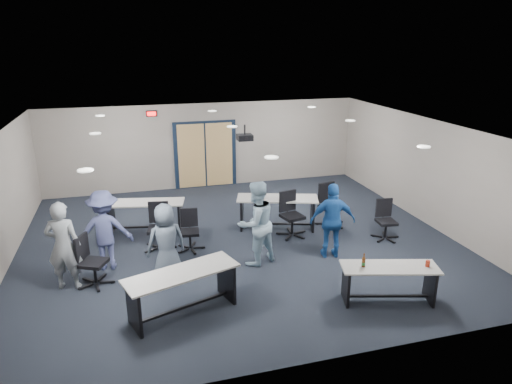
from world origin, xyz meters
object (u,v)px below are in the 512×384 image
object	(u,v)px
table_front_left	(182,285)
person_lightblue	(256,223)
table_back_right	(277,207)
table_back_left	(145,211)
chair_back_d	(331,205)
chair_loose_right	(387,220)
person_navy	(333,221)
chair_back_c	(292,215)
person_plaid	(166,242)
person_back	(105,230)
chair_loose_left	(94,261)
table_front_right	(389,277)
chair_back_a	(159,227)
person_gray	(63,246)
chair_back_b	(190,231)

from	to	relation	value
table_front_left	person_lightblue	distance (m)	2.33
table_back_right	person_lightblue	world-z (taller)	person_lightblue
table_back_left	chair_back_d	xyz separation A→B (m)	(4.58, -0.93, 0.03)
chair_loose_right	person_navy	world-z (taller)	person_navy
chair_loose_right	chair_back_c	bearing A→B (deg)	165.24
chair_back_c	chair_back_d	size ratio (longest dim) A/B	0.99
person_plaid	person_back	size ratio (longest dim) A/B	0.92
table_back_right	person_plaid	bearing A→B (deg)	-129.86
person_lightblue	person_navy	world-z (taller)	person_lightblue
chair_loose_left	person_navy	bearing A→B (deg)	-64.92
chair_back_d	person_back	world-z (taller)	person_back
table_front_right	table_back_right	size ratio (longest dim) A/B	0.86
table_front_left	table_back_left	size ratio (longest dim) A/B	1.04
chair_loose_left	person_plaid	world-z (taller)	person_plaid
table_front_right	person_lightblue	world-z (taller)	person_lightblue
chair_loose_right	table_back_left	bearing A→B (deg)	165.56
chair_back_d	person_navy	bearing A→B (deg)	-124.93
chair_back_a	chair_back_c	distance (m)	3.18
chair_back_d	person_plaid	size ratio (longest dim) A/B	0.70
table_back_left	chair_back_d	bearing A→B (deg)	0.38
chair_back_c	chair_loose_right	xyz separation A→B (m)	(2.10, -0.80, -0.07)
person_navy	person_gray	bearing A→B (deg)	11.32
table_back_right	person_navy	xyz separation A→B (m)	(0.65, -1.84, 0.28)
table_back_right	table_front_right	bearing A→B (deg)	-59.41
chair_back_c	person_navy	bearing A→B (deg)	-83.38
table_back_left	chair_back_c	size ratio (longest dim) A/B	1.82
table_front_right	chair_back_d	world-z (taller)	chair_back_d
table_front_left	person_navy	distance (m)	3.70
table_back_right	chair_back_d	distance (m)	1.38
chair_back_b	person_lightblue	distance (m)	1.69
table_front_right	person_back	bearing A→B (deg)	166.54
table_front_right	person_gray	distance (m)	6.08
chair_back_c	chair_loose_left	distance (m)	4.66
table_front_left	chair_back_c	bearing A→B (deg)	22.93
table_front_left	chair_back_b	distance (m)	2.56
chair_loose_right	person_gray	size ratio (longest dim) A/B	0.55
chair_back_a	person_plaid	xyz separation A→B (m)	(0.06, -1.39, 0.25)
table_back_left	person_gray	distance (m)	2.91
chair_back_b	person_gray	size ratio (longest dim) A/B	0.53
chair_back_b	chair_loose_right	size ratio (longest dim) A/B	0.97
chair_back_a	chair_back_b	bearing A→B (deg)	-8.18
person_lightblue	chair_back_a	bearing A→B (deg)	-54.87
chair_back_a	person_lightblue	distance (m)	2.34
person_back	chair_loose_left	bearing A→B (deg)	75.59
table_back_left	chair_back_c	bearing A→B (deg)	-8.40
person_navy	person_lightblue	bearing A→B (deg)	7.83
chair_loose_left	person_gray	xyz separation A→B (m)	(-0.50, 0.03, 0.37)
chair_loose_right	person_navy	bearing A→B (deg)	-157.77
chair_back_b	person_navy	bearing A→B (deg)	-14.48
person_navy	chair_back_c	bearing A→B (deg)	-57.65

